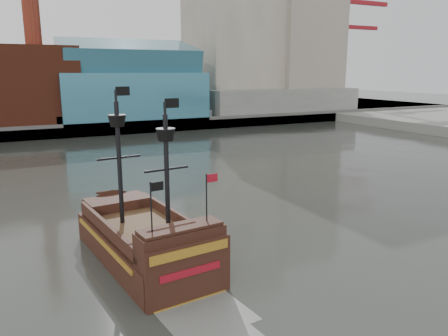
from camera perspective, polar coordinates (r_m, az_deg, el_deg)
ground at (r=30.51m, az=4.32°, el=-11.45°), size 400.00×400.00×0.00m
promenade_far at (r=117.29m, az=-19.49°, el=6.29°), size 220.00×60.00×2.00m
seawall at (r=88.24m, az=-16.99°, el=4.81°), size 220.00×1.00×2.60m
skyline at (r=110.84m, az=-17.09°, el=18.35°), size 149.00×45.00×62.00m
crane_a at (r=141.10m, az=15.27°, el=14.89°), size 22.50×4.00×32.25m
crane_b at (r=154.83m, az=15.40°, el=13.33°), size 19.10×4.00×26.25m
pirate_ship at (r=29.79m, az=-10.21°, el=-9.91°), size 6.61×16.82×12.26m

